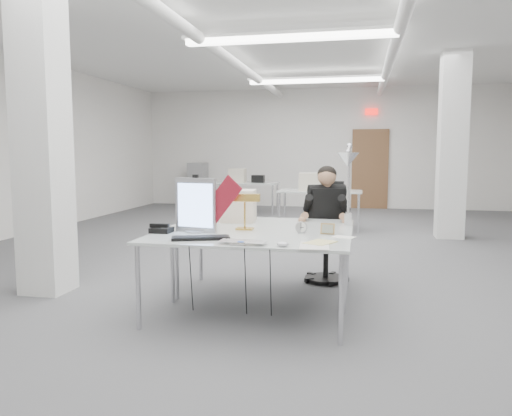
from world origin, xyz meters
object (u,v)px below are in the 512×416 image
at_px(seated_person, 326,205).
at_px(monitor, 196,205).
at_px(office_chair, 326,241).
at_px(desk_phone, 162,230).
at_px(architect_lamp, 348,179).
at_px(beige_monitor, 238,206).
at_px(desk_main, 246,239).
at_px(bankers_lamp, 245,212).
at_px(laptop, 241,244).

height_order(seated_person, monitor, seated_person).
distance_m(office_chair, seated_person, 0.43).
xyz_separation_m(desk_phone, architect_lamp, (1.67, 0.60, 0.46)).
relative_size(office_chair, desk_phone, 5.06).
distance_m(seated_person, beige_monitor, 1.04).
bearing_deg(desk_main, office_chair, 68.90).
relative_size(bankers_lamp, architect_lamp, 0.35).
bearing_deg(monitor, desk_phone, -153.78).
relative_size(desk_main, architect_lamp, 1.87).
distance_m(laptop, beige_monitor, 1.41).
height_order(laptop, bankers_lamp, bankers_lamp).
xyz_separation_m(seated_person, architect_lamp, (0.26, -0.80, 0.34)).
bearing_deg(desk_main, seated_person, 68.26).
relative_size(monitor, laptop, 1.34).
relative_size(office_chair, seated_person, 1.13).
xyz_separation_m(bankers_lamp, architect_lamp, (0.96, 0.27, 0.31)).
xyz_separation_m(desk_main, bankers_lamp, (-0.11, 0.42, 0.18)).
bearing_deg(office_chair, seated_person, -109.40).
bearing_deg(desk_phone, seated_person, 45.66).
bearing_deg(laptop, desk_phone, 153.75).
bearing_deg(office_chair, monitor, -148.81).
bearing_deg(architect_lamp, beige_monitor, 167.60).
bearing_deg(architect_lamp, desk_main, -139.82).
height_order(office_chair, beige_monitor, beige_monitor).
bearing_deg(architect_lamp, laptop, -125.65).
bearing_deg(beige_monitor, monitor, -111.11).
height_order(desk_phone, beige_monitor, beige_monitor).
distance_m(monitor, bankers_lamp, 0.48).
bearing_deg(monitor, laptop, -35.96).
relative_size(bankers_lamp, beige_monitor, 0.96).
distance_m(desk_main, laptop, 0.39).
xyz_separation_m(bankers_lamp, desk_phone, (-0.71, -0.33, -0.15)).
height_order(monitor, bankers_lamp, monitor).
height_order(monitor, beige_monitor, monitor).
distance_m(bankers_lamp, architect_lamp, 1.04).
xyz_separation_m(desk_main, beige_monitor, (-0.31, 0.97, 0.18)).
distance_m(laptop, desk_phone, 0.99).
xyz_separation_m(desk_phone, beige_monitor, (0.51, 0.88, 0.15)).
bearing_deg(beige_monitor, desk_phone, -126.47).
distance_m(office_chair, bankers_lamp, 1.40).
bearing_deg(monitor, office_chair, 59.88).
xyz_separation_m(seated_person, monitor, (-1.11, -1.30, 0.11)).
bearing_deg(laptop, desk_main, 99.51).
bearing_deg(bankers_lamp, architect_lamp, 9.11).
height_order(desk_phone, architect_lamp, architect_lamp).
xyz_separation_m(office_chair, architect_lamp, (0.26, -0.85, 0.77)).
relative_size(laptop, beige_monitor, 1.06).
xyz_separation_m(seated_person, desk_phone, (-1.41, -1.39, -0.12)).
relative_size(desk_main, laptop, 4.78).
relative_size(seated_person, desk_phone, 4.47).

